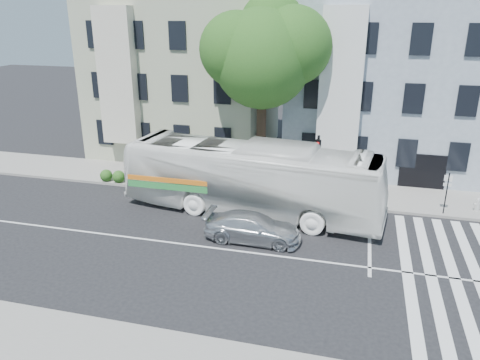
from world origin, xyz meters
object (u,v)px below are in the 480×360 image
(bus, at_px, (251,178))
(sedan, at_px, (253,227))
(traffic_signal, at_px, (317,162))
(fire_hydrant, at_px, (478,204))

(bus, height_order, sedan, bus)
(sedan, bearing_deg, bus, 14.61)
(traffic_signal, bearing_deg, bus, -128.12)
(traffic_signal, distance_m, fire_hydrant, 8.69)
(sedan, xyz_separation_m, traffic_signal, (2.37, 4.75, 1.90))
(sedan, bearing_deg, fire_hydrant, -61.00)
(sedan, bearing_deg, traffic_signal, -26.45)
(bus, bearing_deg, fire_hydrant, -69.54)
(traffic_signal, bearing_deg, fire_hydrant, 32.59)
(sedan, xyz_separation_m, fire_hydrant, (10.73, 5.94, -0.14))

